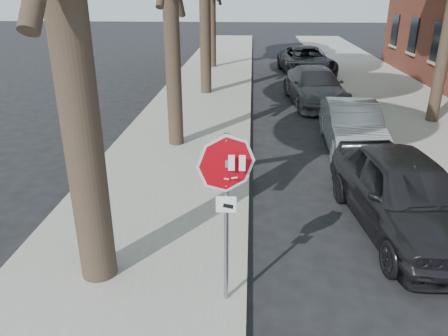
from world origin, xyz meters
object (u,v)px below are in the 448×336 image
Objects in this scene: car_c at (315,86)px; car_b at (352,126)px; car_d at (306,61)px; car_a at (404,194)px; stop_sign at (226,189)px.

car_b is at bearing -91.65° from car_c.
car_b is at bearing -95.74° from car_d.
car_a is 1.11× the size of car_b.
car_c is (-0.37, 5.44, 0.04)m from car_b.
stop_sign is 19.59m from car_d.
car_a reaches higher than car_d.
car_a reaches higher than car_c.
car_b is at bearing 65.57° from stop_sign.
car_d is (3.30, 19.27, -1.19)m from stop_sign.
stop_sign reaches higher than car_d.
car_a is (3.30, 2.48, -1.17)m from stop_sign.
car_d is at bearing 91.73° from car_b.
car_c is (-0.37, 10.23, -0.06)m from car_a.
car_d is at bearing 80.28° from stop_sign.
car_b is 12.01m from car_d.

